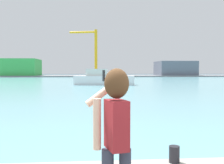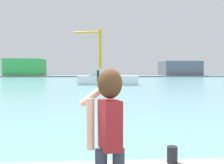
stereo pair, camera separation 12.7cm
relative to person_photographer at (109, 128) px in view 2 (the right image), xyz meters
The scene contains 9 objects.
ground_plane 49.98m from the person_photographer, 89.46° to the left, with size 220.00×220.00×0.00m, color #334751.
harbor_water 51.98m from the person_photographer, 89.48° to the left, with size 140.00×100.00×0.02m, color #6BA8B2.
far_shore_dock 91.97m from the person_photographer, 89.71° to the left, with size 140.00×20.00×0.45m, color gray.
person_photographer is the anchor object (origin of this frame).
harbor_bollard 2.35m from the person_photographer, 54.21° to the left, with size 0.20×0.20×0.31m, color black.
boat_moored 35.78m from the person_photographer, 87.65° to the left, with size 9.11×3.35×2.38m.
warehouse_left 93.21m from the person_photographer, 105.35° to the left, with size 12.02×12.60×5.66m, color green.
warehouse_right 94.34m from the person_photographer, 71.48° to the left, with size 13.05×11.55×5.00m, color slate.
port_crane 88.20m from the person_photographer, 89.79° to the left, with size 9.65×2.86×15.81m.
Camera 2 is at (-0.61, -2.89, 2.17)m, focal length 41.82 mm.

